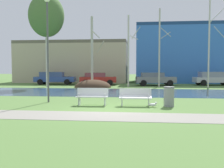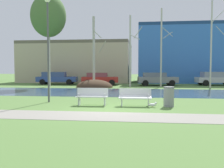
# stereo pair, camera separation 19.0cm
# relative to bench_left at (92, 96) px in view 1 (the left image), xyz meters

# --- Properties ---
(ground_plane) EXTENTS (120.00, 120.00, 0.00)m
(ground_plane) POSITION_rel_bench_left_xyz_m (1.09, 8.92, -0.47)
(ground_plane) COLOR #517538
(paved_path_strip) EXTENTS (60.00, 1.92, 0.01)m
(paved_path_strip) POSITION_rel_bench_left_xyz_m (1.09, -2.91, -0.47)
(paved_path_strip) COLOR gray
(paved_path_strip) RESTS_ON ground
(river_band) EXTENTS (80.00, 6.97, 0.01)m
(river_band) POSITION_rel_bench_left_xyz_m (1.09, 7.21, -0.47)
(river_band) COLOR #2D475B
(river_band) RESTS_ON ground
(soil_mound) EXTENTS (3.61, 3.03, 1.54)m
(soil_mound) POSITION_rel_bench_left_xyz_m (-2.22, 12.07, -0.47)
(soil_mound) COLOR #423021
(soil_mound) RESTS_ON ground
(bench_left) EXTENTS (1.61, 0.61, 0.87)m
(bench_left) POSITION_rel_bench_left_xyz_m (0.00, 0.00, 0.00)
(bench_left) COLOR silver
(bench_left) RESTS_ON ground
(bench_right) EXTENTS (1.61, 0.61, 0.87)m
(bench_right) POSITION_rel_bench_left_xyz_m (2.17, 0.00, 0.00)
(bench_right) COLOR silver
(bench_right) RESTS_ON ground
(trash_bin) EXTENTS (0.53, 0.53, 0.98)m
(trash_bin) POSITION_rel_bench_left_xyz_m (3.81, -0.03, 0.03)
(trash_bin) COLOR gray
(trash_bin) RESTS_ON ground
(seagull) EXTENTS (0.43, 0.16, 0.26)m
(seagull) POSITION_rel_bench_left_xyz_m (3.03, -0.33, -0.34)
(seagull) COLOR white
(seagull) RESTS_ON ground
(streetlamp) EXTENTS (0.32, 0.32, 5.76)m
(streetlamp) POSITION_rel_bench_left_xyz_m (-2.62, 0.89, 3.33)
(streetlamp) COLOR #4C4C51
(streetlamp) RESTS_ON ground
(birch_far_left) EXTENTS (3.53, 3.53, 9.24)m
(birch_far_left) POSITION_rel_bench_left_xyz_m (-6.94, 12.37, 6.63)
(birch_far_left) COLOR beige
(birch_far_left) RESTS_ON ground
(birch_left) EXTENTS (1.44, 2.13, 7.22)m
(birch_left) POSITION_rel_bench_left_xyz_m (-2.54, 13.67, 3.19)
(birch_left) COLOR #BCB7A8
(birch_left) RESTS_ON ground
(birch_center_left) EXTENTS (1.30, 2.15, 7.23)m
(birch_center_left) POSITION_rel_bench_left_xyz_m (1.24, 13.57, 3.23)
(birch_center_left) COLOR beige
(birch_center_left) RESTS_ON ground
(birch_center) EXTENTS (1.22, 2.20, 7.83)m
(birch_center) POSITION_rel_bench_left_xyz_m (4.34, 13.54, 3.51)
(birch_center) COLOR #BCB7A8
(birch_center) RESTS_ON ground
(birch_center_right) EXTENTS (1.47, 2.63, 8.82)m
(birch_center_right) POSITION_rel_bench_left_xyz_m (9.01, 12.95, 4.03)
(birch_center_right) COLOR beige
(birch_center_right) RESTS_ON ground
(parked_van_nearest_blue) EXTENTS (4.79, 2.37, 1.45)m
(parked_van_nearest_blue) POSITION_rel_bench_left_xyz_m (-7.57, 16.32, 0.29)
(parked_van_nearest_blue) COLOR #2D4793
(parked_van_nearest_blue) RESTS_ON ground
(parked_sedan_second_red) EXTENTS (4.20, 2.39, 1.38)m
(parked_sedan_second_red) POSITION_rel_bench_left_xyz_m (-2.35, 15.71, 0.27)
(parked_sedan_second_red) COLOR maroon
(parked_sedan_second_red) RESTS_ON ground
(parked_hatch_third_grey) EXTENTS (4.39, 2.35, 1.41)m
(parked_hatch_third_grey) POSITION_rel_bench_left_xyz_m (4.00, 15.51, 0.28)
(parked_hatch_third_grey) COLOR slate
(parked_hatch_third_grey) RESTS_ON ground
(parked_wagon_fourth_silver) EXTENTS (4.39, 2.27, 1.49)m
(parked_wagon_fourth_silver) POSITION_rel_bench_left_xyz_m (10.36, 16.51, 0.31)
(parked_wagon_fourth_silver) COLOR #B2B5BC
(parked_wagon_fourth_silver) RESTS_ON ground
(building_beige_block) EXTENTS (14.57, 9.22, 5.43)m
(building_beige_block) POSITION_rel_bench_left_xyz_m (-6.61, 23.08, 2.24)
(building_beige_block) COLOR #BCAD8E
(building_beige_block) RESTS_ON ground
(building_blue_store) EXTENTS (14.75, 8.85, 7.51)m
(building_blue_store) POSITION_rel_bench_left_xyz_m (9.29, 23.47, 3.28)
(building_blue_store) COLOR #3870C6
(building_blue_store) RESTS_ON ground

